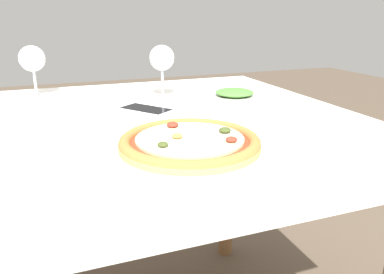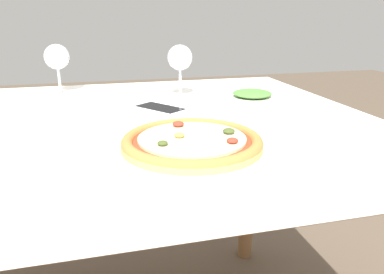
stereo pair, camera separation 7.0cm
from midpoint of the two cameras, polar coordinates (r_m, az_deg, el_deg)
name	(u,v)px [view 1 (the left image)]	position (r m, az deg, el deg)	size (l,w,h in m)	color
dining_table	(66,161)	(0.93, -20.75, -3.52)	(1.48, 1.04, 0.76)	brown
pizza_plate	(192,144)	(0.70, -2.84, -1.08)	(0.31, 0.31, 0.04)	white
wine_glass_far_left	(34,60)	(1.26, -24.46, 10.56)	(0.08, 0.08, 0.16)	silver
wine_glass_far_right	(163,60)	(1.13, -6.17, 11.62)	(0.07, 0.07, 0.16)	silver
cell_phone	(148,110)	(1.00, -8.76, 4.03)	(0.14, 0.16, 0.01)	white
side_plate	(236,95)	(1.15, 4.96, 6.34)	(0.20, 0.20, 0.03)	white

